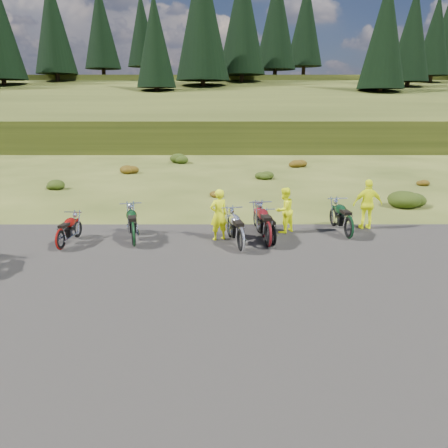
{
  "coord_description": "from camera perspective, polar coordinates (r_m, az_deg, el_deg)",
  "views": [
    {
      "loc": [
        0.04,
        -11.98,
        4.45
      ],
      "look_at": [
        0.06,
        1.36,
        0.77
      ],
      "focal_mm": 35.0,
      "sensor_mm": 36.0,
      "label": 1
    }
  ],
  "objects": [
    {
      "name": "motorcycle_5",
      "position": [
        14.25,
        6.41,
        -2.86
      ],
      "size": [
        0.87,
        1.94,
        0.98
      ],
      "primitive_type": null,
      "rotation": [
        0.0,
        0.0,
        1.71
      ],
      "color": "black",
      "rests_on": "ground"
    },
    {
      "name": "motorcycle_4",
      "position": [
        14.05,
        5.76,
        -3.11
      ],
      "size": [
        1.03,
        2.42,
        1.23
      ],
      "primitive_type": null,
      "rotation": [
        0.0,
        0.0,
        1.68
      ],
      "color": "#500D10",
      "rests_on": "ground"
    },
    {
      "name": "motorcycle_2",
      "position": [
        14.34,
        -11.65,
        -2.97
      ],
      "size": [
        1.27,
        2.37,
        1.18
      ],
      "primitive_type": null,
      "rotation": [
        0.0,
        0.0,
        1.81
      ],
      "color": "black",
      "rests_on": "ground"
    },
    {
      "name": "conifer_26",
      "position": [
        65.09,
        20.29,
        22.42
      ],
      "size": [
        6.16,
        6.16,
        16.0
      ],
      "color": "black",
      "rests_on": "ground"
    },
    {
      "name": "person_right_a",
      "position": [
        15.53,
        7.87,
        1.7
      ],
      "size": [
        0.99,
        0.97,
        1.6
      ],
      "primitive_type": "imported",
      "rotation": [
        0.0,
        0.0,
        3.86
      ],
      "color": "#D8E40C",
      "rests_on": "ground"
    },
    {
      "name": "conifer_18",
      "position": [
        80.63,
        -21.48,
        23.15
      ],
      "size": [
        6.6,
        6.6,
        17.0
      ],
      "color": "black",
      "rests_on": "ground"
    },
    {
      "name": "gravel_pad",
      "position": [
        10.92,
        -0.28,
        -8.6
      ],
      "size": [
        20.0,
        12.0,
        0.04
      ],
      "primitive_type": "cube",
      "color": "black",
      "rests_on": "ground"
    },
    {
      "name": "motorcycle_7",
      "position": [
        15.45,
        15.89,
        -1.92
      ],
      "size": [
        0.96,
        2.3,
        1.17
      ],
      "primitive_type": null,
      "rotation": [
        0.0,
        0.0,
        1.67
      ],
      "color": "black",
      "rests_on": "ground"
    },
    {
      "name": "conifer_24",
      "position": [
        81.64,
        6.86,
        24.99
      ],
      "size": [
        7.04,
        7.04,
        18.0
      ],
      "color": "black",
      "rests_on": "ground"
    },
    {
      "name": "person_middle",
      "position": [
        14.51,
        -0.71,
        1.12
      ],
      "size": [
        0.75,
        0.65,
        1.72
      ],
      "primitive_type": "imported",
      "rotation": [
        0.0,
        0.0,
        3.61
      ],
      "color": "#D8E40C",
      "rests_on": "ground"
    },
    {
      "name": "shrub_4",
      "position": [
        21.6,
        -1.25,
        4.15
      ],
      "size": [
        0.77,
        0.77,
        0.45
      ],
      "primitive_type": "ellipsoid",
      "color": "#61350C",
      "rests_on": "ground"
    },
    {
      "name": "shrub_5",
      "position": [
        26.91,
        5.2,
        6.5
      ],
      "size": [
        1.03,
        1.03,
        0.61
      ],
      "primitive_type": "ellipsoid",
      "color": "#1D330C",
      "rests_on": "ground"
    },
    {
      "name": "conifer_22",
      "position": [
        69.15,
        -2.89,
        25.67
      ],
      "size": [
        7.92,
        7.92,
        20.0
      ],
      "color": "black",
      "rests_on": "ground"
    },
    {
      "name": "conifer_20",
      "position": [
        89.25,
        -10.69,
        23.68
      ],
      "size": [
        5.72,
        5.72,
        15.0
      ],
      "color": "black",
      "rests_on": "ground"
    },
    {
      "name": "shrub_7",
      "position": [
        21.17,
        22.93,
        3.34
      ],
      "size": [
        1.56,
        1.56,
        0.92
      ],
      "primitive_type": "ellipsoid",
      "color": "#1D330C",
      "rests_on": "ground"
    },
    {
      "name": "conifer_27",
      "position": [
        72.84,
        23.41,
        21.83
      ],
      "size": [
        5.72,
        5.72,
        15.0
      ],
      "color": "black",
      "rests_on": "ground"
    },
    {
      "name": "motorcycle_6",
      "position": [
        15.07,
        5.16,
        -1.8
      ],
      "size": [
        0.89,
        2.01,
        1.02
      ],
      "primitive_type": null,
      "rotation": [
        0.0,
        0.0,
        1.7
      ],
      "color": "#A00B1D",
      "rests_on": "ground"
    },
    {
      "name": "shrub_6",
      "position": [
        32.48,
        9.51,
        8.02
      ],
      "size": [
        1.3,
        1.3,
        0.77
      ],
      "primitive_type": "ellipsoid",
      "color": "#61350C",
      "rests_on": "ground"
    },
    {
      "name": "motorcycle_1",
      "position": [
        14.66,
        -20.44,
        -3.25
      ],
      "size": [
        0.81,
        1.94,
        0.99
      ],
      "primitive_type": null,
      "rotation": [
        0.0,
        0.0,
        1.47
      ],
      "color": "maroon",
      "rests_on": "ground"
    },
    {
      "name": "conifer_21",
      "position": [
        63.16,
        -9.01,
        22.63
      ],
      "size": [
        5.28,
        5.28,
        14.0
      ],
      "color": "black",
      "rests_on": "ground"
    },
    {
      "name": "shrub_2",
      "position": [
        29.53,
        -12.38,
        7.15
      ],
      "size": [
        1.3,
        1.3,
        0.77
      ],
      "primitive_type": "ellipsoid",
      "color": "#61350C",
      "rests_on": "ground"
    },
    {
      "name": "person_right_b",
      "position": [
        16.67,
        18.25,
        2.37
      ],
      "size": [
        1.07,
        0.47,
        1.81
      ],
      "primitive_type": "imported",
      "rotation": [
        0.0,
        0.0,
        3.17
      ],
      "color": "#D8E40C",
      "rests_on": "ground"
    },
    {
      "name": "motorcycle_3",
      "position": [
        13.53,
        2.22,
        -3.77
      ],
      "size": [
        1.18,
        2.33,
        1.17
      ],
      "primitive_type": null,
      "rotation": [
        0.0,
        0.0,
        1.78
      ],
      "color": "silver",
      "rests_on": "ground"
    },
    {
      "name": "hill_plateau",
      "position": [
        122.06,
        -0.11,
        13.33
      ],
      "size": [
        300.0,
        90.0,
        9.17
      ],
      "primitive_type": "cube",
      "color": "#2E3812",
      "rests_on": "ground"
    },
    {
      "name": "conifer_25",
      "position": [
        88.42,
        10.62,
        24.43
      ],
      "size": [
        6.6,
        6.6,
        17.0
      ],
      "color": "black",
      "rests_on": "ground"
    },
    {
      "name": "shrub_1",
      "position": [
        25.35,
        -21.3,
        4.96
      ],
      "size": [
        1.03,
        1.03,
        0.61
      ],
      "primitive_type": "ellipsoid",
      "color": "#1D330C",
      "rests_on": "ground"
    },
    {
      "name": "conifer_19",
      "position": [
        84.65,
        -15.84,
        23.66
      ],
      "size": [
        6.16,
        6.16,
        16.0
      ],
      "color": "black",
      "rests_on": "ground"
    },
    {
      "name": "conifer_23",
      "position": [
        75.17,
        2.41,
        25.38
      ],
      "size": [
        7.48,
        7.48,
        19.0
      ],
      "color": "black",
      "rests_on": "ground"
    },
    {
      "name": "shrub_8",
      "position": [
        27.14,
        24.3,
        5.11
      ],
      "size": [
        0.77,
        0.77,
        0.45
      ],
      "primitive_type": "ellipsoid",
      "color": "#61350C",
      "rests_on": "ground"
    },
    {
      "name": "hill_slope",
      "position": [
        62.14,
        -0.12,
        11.31
      ],
      "size": [
        300.0,
        45.97,
        9.37
      ],
      "primitive_type": null,
      "rotation": [
        0.14,
        0.0,
        0.0
      ],
      "color": "#2E3812",
      "rests_on": "ground"
    },
    {
      "name": "shrub_3",
      "position": [
        34.27,
        -5.74,
        8.66
      ],
      "size": [
        1.56,
        1.56,
        0.92
      ],
      "primitive_type": "ellipsoid",
      "color": "#1D330C",
      "rests_on": "ground"
    },
    {
      "name": "ground",
      "position": [
        12.77,
        -0.25,
        -4.95
      ],
      "size": [
        300.0,
        300.0,
        0.0
      ],
      "primitive_type": "plane",
      "color": "#313D14",
      "rests_on": "ground"
    },
    {
      "name": "conifer_28",
      "position": [
        80.74,
        25.9,
        21.32
      ],
      "size": [
        5.28,
        5.28,
        14.0
      ],
      "color": "black",
      "rests_on": "ground"
    }
  ]
}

